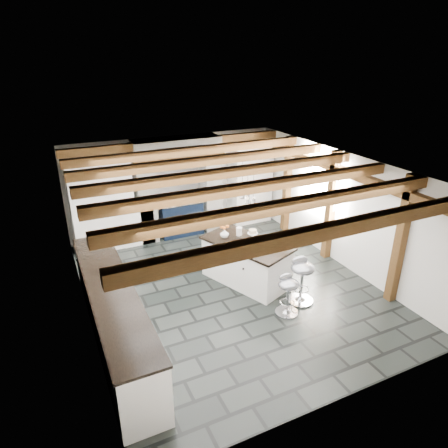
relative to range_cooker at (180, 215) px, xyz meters
name	(u,v)px	position (x,y,z in m)	size (l,w,h in m)	color
ground	(228,286)	(0.00, -2.68, -0.47)	(6.00, 6.00, 0.00)	black
room_shell	(171,213)	(-0.61, -1.26, 0.60)	(6.00, 6.03, 6.00)	silver
range_cooker	(180,215)	(0.00, 0.00, 0.00)	(1.00, 0.63, 0.99)	black
kitchen_island	(246,261)	(0.40, -2.64, -0.05)	(1.42, 1.86, 1.10)	white
bar_stool_near	(302,275)	(0.94, -3.65, 0.06)	(0.50, 0.50, 0.85)	silver
bar_stool_far	(288,290)	(0.53, -3.84, -0.02)	(0.39, 0.39, 0.72)	silver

